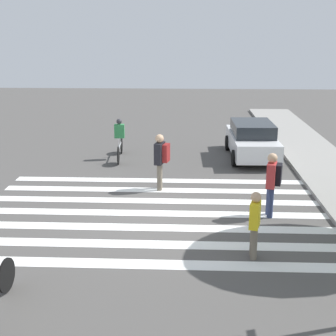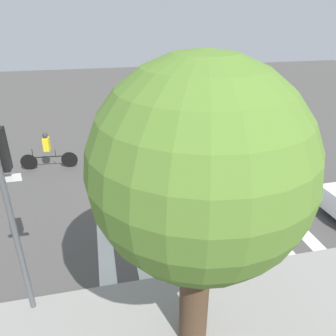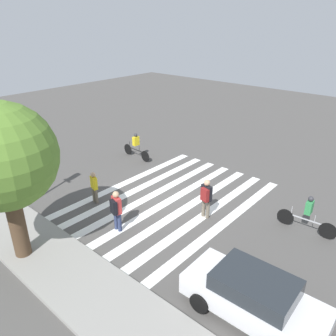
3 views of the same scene
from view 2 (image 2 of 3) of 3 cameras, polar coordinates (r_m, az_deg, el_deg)
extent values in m
plane|color=#4C4947|center=(13.22, 1.71, -2.70)|extent=(60.00, 60.00, 0.00)
cube|color=gray|center=(8.52, 12.98, -22.22)|extent=(36.00, 2.50, 0.14)
cube|color=white|center=(14.21, 13.72, -1.32)|extent=(0.45, 10.00, 0.01)
cube|color=white|center=(13.81, 9.92, -1.76)|extent=(0.45, 10.00, 0.01)
cube|color=white|center=(13.48, 5.91, -2.22)|extent=(0.45, 10.00, 0.01)
cube|color=white|center=(13.22, 1.71, -2.69)|extent=(0.45, 10.00, 0.01)
cube|color=white|center=(13.03, -2.64, -3.16)|extent=(0.45, 10.00, 0.01)
cube|color=white|center=(12.92, -7.09, -3.62)|extent=(0.45, 10.00, 0.01)
cube|color=white|center=(12.89, -11.60, -4.07)|extent=(0.45, 10.00, 0.01)
cylinder|color=#515456|center=(7.43, -25.19, -9.76)|extent=(0.12, 0.12, 4.59)
cube|color=silver|center=(7.09, -26.51, -1.65)|extent=(0.60, 0.02, 0.16)
sphere|color=#59470F|center=(7.01, -27.21, 3.31)|extent=(0.15, 0.15, 0.15)
sphere|color=red|center=(7.09, -26.83, 1.59)|extent=(0.15, 0.15, 0.15)
cylinder|color=#4C3826|center=(6.85, 4.58, -20.84)|extent=(0.58, 0.58, 2.69)
sphere|color=#567F2D|center=(5.22, 5.61, -0.03)|extent=(3.62, 3.62, 3.62)
cylinder|color=#6B6051|center=(13.61, 11.10, -0.25)|extent=(0.17, 0.17, 0.88)
cylinder|color=#6B6051|center=(13.52, 10.20, -0.35)|extent=(0.17, 0.17, 0.88)
cube|color=black|center=(13.24, 10.92, 2.76)|extent=(0.55, 0.35, 0.70)
sphere|color=tan|center=(13.06, 11.10, 4.72)|extent=(0.28, 0.28, 0.28)
cube|color=maroon|center=(13.09, 11.46, 2.45)|extent=(0.42, 0.27, 0.59)
cylinder|color=#6B6051|center=(10.52, -8.22, -8.81)|extent=(0.14, 0.14, 0.76)
cylinder|color=#6B6051|center=(10.52, -9.31, -8.92)|extent=(0.14, 0.14, 0.76)
cube|color=yellow|center=(10.15, -9.02, -5.70)|extent=(0.48, 0.31, 0.60)
sphere|color=tan|center=(9.94, -9.18, -3.65)|extent=(0.24, 0.24, 0.24)
cylinder|color=navy|center=(10.29, 6.75, -9.22)|extent=(0.16, 0.16, 0.87)
cylinder|color=navy|center=(10.23, 5.53, -9.40)|extent=(0.16, 0.16, 0.87)
cube|color=#B73333|center=(9.83, 6.36, -5.59)|extent=(0.55, 0.36, 0.69)
sphere|color=tan|center=(9.59, 6.50, -3.13)|extent=(0.27, 0.27, 0.27)
cube|color=black|center=(9.69, 7.04, -6.13)|extent=(0.42, 0.28, 0.58)
cylinder|color=black|center=(15.45, -23.05, 0.96)|extent=(0.71, 0.09, 0.70)
cylinder|color=black|center=(15.09, -16.78, 1.41)|extent=(0.71, 0.09, 0.70)
cube|color=black|center=(15.17, -20.06, 1.85)|extent=(1.46, 0.14, 0.04)
cylinder|color=black|center=(15.05, -19.04, 2.49)|extent=(0.03, 0.03, 0.32)
cylinder|color=black|center=(15.24, -22.53, 2.36)|extent=(0.03, 0.03, 0.40)
cube|color=yellow|center=(14.95, -20.40, 3.93)|extent=(0.27, 0.42, 0.55)
sphere|color=#333338|center=(14.82, -20.64, 5.34)|extent=(0.22, 0.22, 0.22)
cylinder|color=black|center=(16.31, 17.68, 3.16)|extent=(0.71, 0.09, 0.71)
cylinder|color=black|center=(17.30, 22.45, 3.68)|extent=(0.71, 0.09, 0.71)
cube|color=#B2B2B7|center=(16.72, 20.24, 4.05)|extent=(1.46, 0.13, 0.04)
cylinder|color=#B2B2B7|center=(16.85, 21.15, 4.64)|extent=(0.03, 0.03, 0.32)
cylinder|color=#B2B2B7|center=(16.29, 18.50, 4.51)|extent=(0.03, 0.03, 0.40)
cube|color=#338C4C|center=(16.53, 20.55, 5.96)|extent=(0.27, 0.41, 0.55)
sphere|color=#333338|center=(16.41, 20.76, 7.26)|extent=(0.22, 0.22, 0.22)
cylinder|color=black|center=(13.02, 26.98, -4.68)|extent=(0.64, 0.21, 0.64)
camera|label=1|loc=(14.03, -56.55, 9.35)|focal=50.00mm
camera|label=3|loc=(12.17, 79.52, 14.39)|focal=35.00mm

